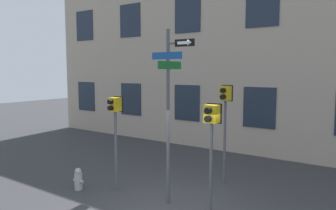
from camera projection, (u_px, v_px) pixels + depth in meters
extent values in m
cube|color=tan|center=(265.00, 7.00, 13.06)|extent=(24.00, 0.60, 12.09)
cube|color=#1E2838|center=(86.00, 96.00, 19.05)|extent=(1.34, 0.03, 1.66)
cube|color=#1E2838|center=(131.00, 99.00, 17.11)|extent=(1.34, 0.03, 1.66)
cube|color=#1E2838|center=(187.00, 103.00, 15.17)|extent=(1.34, 0.03, 1.66)
cube|color=#1E2838|center=(259.00, 108.00, 13.22)|extent=(1.34, 0.03, 1.66)
cube|color=#1E2838|center=(85.00, 26.00, 18.62)|extent=(1.34, 0.03, 1.66)
cube|color=#1E2838|center=(130.00, 21.00, 16.68)|extent=(1.34, 0.03, 1.66)
cube|color=#1E2838|center=(187.00, 14.00, 14.74)|extent=(1.34, 0.03, 1.66)
cube|color=#1E2838|center=(262.00, 5.00, 12.80)|extent=(1.34, 0.03, 1.66)
cylinder|color=#4C4C51|center=(168.00, 119.00, 8.46)|extent=(0.09, 0.09, 4.55)
cube|color=#4C4C51|center=(176.00, 43.00, 8.12)|extent=(0.50, 0.05, 0.05)
cube|color=#14478C|center=(167.00, 56.00, 8.24)|extent=(0.91, 0.02, 0.18)
cube|color=#196B2D|center=(170.00, 65.00, 8.29)|extent=(0.02, 1.03, 0.20)
cube|color=black|center=(185.00, 43.00, 7.97)|extent=(0.56, 0.02, 0.18)
cube|color=white|center=(183.00, 43.00, 7.98)|extent=(0.32, 0.01, 0.07)
cone|color=white|center=(190.00, 42.00, 7.86)|extent=(0.10, 0.14, 0.14)
cylinder|color=#4C4C51|center=(116.00, 151.00, 9.52)|extent=(0.08, 0.08, 2.35)
cube|color=gold|center=(115.00, 104.00, 9.38)|extent=(0.29, 0.26, 0.39)
cube|color=black|center=(118.00, 104.00, 9.49)|extent=(0.35, 0.02, 0.45)
cylinder|color=black|center=(110.00, 102.00, 9.21)|extent=(0.14, 0.12, 0.14)
cylinder|color=black|center=(110.00, 108.00, 9.23)|extent=(0.14, 0.12, 0.14)
cylinder|color=#EA4C14|center=(112.00, 102.00, 9.26)|extent=(0.11, 0.01, 0.11)
cylinder|color=#4C4C51|center=(211.00, 170.00, 7.81)|extent=(0.08, 0.08, 2.29)
cube|color=gold|center=(212.00, 114.00, 7.67)|extent=(0.32, 0.26, 0.42)
cube|color=black|center=(214.00, 113.00, 7.78)|extent=(0.38, 0.02, 0.48)
cylinder|color=black|center=(208.00, 111.00, 7.50)|extent=(0.15, 0.12, 0.15)
cylinder|color=black|center=(208.00, 119.00, 7.52)|extent=(0.15, 0.12, 0.15)
cylinder|color=silver|center=(209.00, 110.00, 7.55)|extent=(0.12, 0.01, 0.12)
cylinder|color=#4C4C51|center=(225.00, 142.00, 10.17)|extent=(0.08, 0.08, 2.60)
cube|color=gold|center=(226.00, 93.00, 10.01)|extent=(0.30, 0.26, 0.44)
cube|color=black|center=(227.00, 93.00, 10.12)|extent=(0.36, 0.02, 0.50)
cylinder|color=black|center=(223.00, 90.00, 9.84)|extent=(0.15, 0.12, 0.15)
cylinder|color=black|center=(223.00, 97.00, 9.86)|extent=(0.15, 0.12, 0.15)
cylinder|color=orange|center=(224.00, 90.00, 9.89)|extent=(0.12, 0.01, 0.12)
cylinder|color=#A5A5A8|center=(78.00, 181.00, 9.67)|extent=(0.23, 0.23, 0.50)
sphere|color=#A5A5A8|center=(78.00, 171.00, 9.63)|extent=(0.19, 0.19, 0.19)
cylinder|color=#A5A5A8|center=(75.00, 180.00, 9.75)|extent=(0.08, 0.08, 0.08)
cylinder|color=#A5A5A8|center=(82.00, 182.00, 9.58)|extent=(0.08, 0.08, 0.08)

